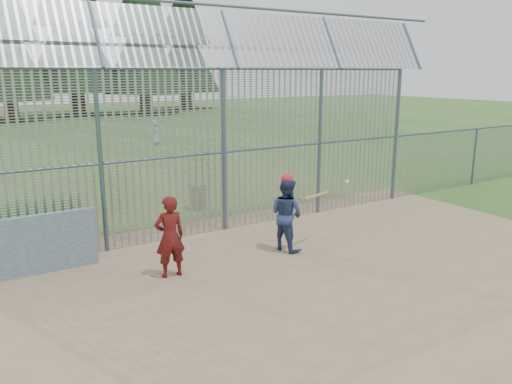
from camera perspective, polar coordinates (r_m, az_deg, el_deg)
ground at (r=10.02m, az=6.11°, el=-9.55°), size 120.00×120.00×0.00m
dirt_infield at (r=9.66m, az=7.96°, el=-10.45°), size 14.00×10.00×0.02m
dugout_wall at (r=10.72m, az=-24.27°, el=-5.62°), size 2.50×0.12×1.20m
batter at (r=11.11m, az=3.50°, el=-2.56°), size 0.80×0.93×1.64m
onlooker at (r=9.79m, az=-9.82°, el=-5.05°), size 0.62×0.43×1.62m
bg_kid_standing at (r=28.01m, az=-11.46°, el=6.65°), size 0.79×0.75×1.36m
batting_gear at (r=11.00m, az=4.38°, el=1.08°), size 1.63×0.51×0.61m
trash_can at (r=14.70m, az=-6.74°, el=-0.47°), size 0.56×0.56×0.82m
backstop_fence at (r=13.15m, az=3.45°, el=6.72°), size 20.09×0.81×5.30m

